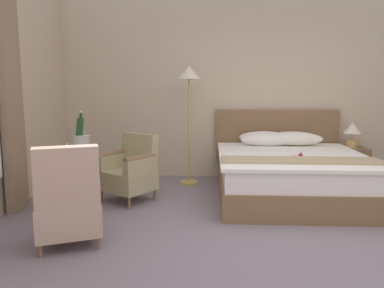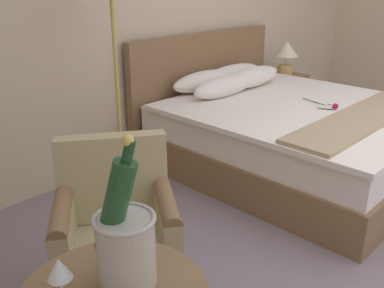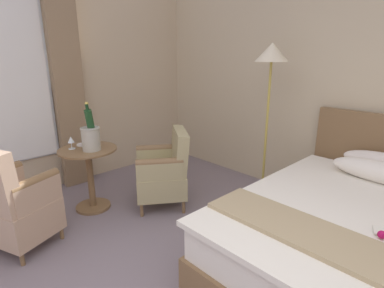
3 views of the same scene
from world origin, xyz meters
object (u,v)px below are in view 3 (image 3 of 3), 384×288
(champagne_bucket, at_px, (91,135))
(wine_glass_near_edge, at_px, (71,140))
(bed, at_px, (381,245))
(snack_plate, at_px, (84,144))
(floor_lamp_brass, at_px, (271,70))
(wine_glass_near_bucket, at_px, (90,136))
(armchair_facing_bed, at_px, (13,204))
(side_table_round, at_px, (90,173))
(armchair_by_window, at_px, (165,171))

(champagne_bucket, xyz_separation_m, wine_glass_near_edge, (-0.19, -0.14, -0.07))
(bed, xyz_separation_m, snack_plate, (-2.75, -0.93, 0.37))
(wine_glass_near_edge, bearing_deg, floor_lamp_brass, 52.14)
(champagne_bucket, bearing_deg, wine_glass_near_bucket, 157.27)
(bed, xyz_separation_m, champagne_bucket, (-2.51, -0.95, 0.52))
(bed, xyz_separation_m, wine_glass_near_edge, (-2.69, -1.09, 0.45))
(floor_lamp_brass, height_order, armchair_facing_bed, floor_lamp_brass)
(side_table_round, distance_m, armchair_facing_bed, 0.85)
(bed, height_order, champagne_bucket, champagne_bucket)
(bed, bearing_deg, armchair_facing_bed, -142.90)
(bed, bearing_deg, snack_plate, -161.24)
(bed, bearing_deg, side_table_round, -159.46)
(bed, height_order, floor_lamp_brass, floor_lamp_brass)
(snack_plate, bearing_deg, champagne_bucket, -4.22)
(side_table_round, bearing_deg, floor_lamp_brass, 52.57)
(wine_glass_near_edge, bearing_deg, side_table_round, 46.93)
(floor_lamp_brass, height_order, side_table_round, floor_lamp_brass)
(floor_lamp_brass, distance_m, champagne_bucket, 2.02)
(wine_glass_near_edge, xyz_separation_m, armchair_by_window, (0.60, 0.78, -0.39))
(floor_lamp_brass, distance_m, armchair_by_window, 1.60)
(armchair_by_window, bearing_deg, side_table_round, -126.26)
(bed, relative_size, wine_glass_near_bucket, 14.71)
(side_table_round, xyz_separation_m, armchair_facing_bed, (0.23, -0.81, 0.00))
(bed, relative_size, armchair_facing_bed, 2.26)
(floor_lamp_brass, relative_size, side_table_round, 2.56)
(snack_plate, bearing_deg, wine_glass_near_edge, -71.84)
(bed, height_order, wine_glass_near_bucket, bed)
(wine_glass_near_edge, distance_m, snack_plate, 0.18)
(wine_glass_near_edge, relative_size, armchair_facing_bed, 0.14)
(side_table_round, relative_size, wine_glass_near_bucket, 4.69)
(wine_glass_near_edge, height_order, armchair_facing_bed, armchair_facing_bed)
(side_table_round, xyz_separation_m, champagne_bucket, (0.07, 0.02, 0.44))
(champagne_bucket, bearing_deg, armchair_facing_bed, -79.56)
(armchair_facing_bed, bearing_deg, floor_lamp_brass, 67.80)
(wine_glass_near_edge, height_order, snack_plate, wine_glass_near_edge)
(side_table_round, height_order, wine_glass_near_edge, wine_glass_near_edge)
(wine_glass_near_edge, xyz_separation_m, snack_plate, (-0.05, 0.16, -0.08))
(floor_lamp_brass, bearing_deg, snack_plate, -131.66)
(wine_glass_near_edge, bearing_deg, bed, 21.99)
(snack_plate, height_order, armchair_by_window, armchair_by_window)
(armchair_by_window, bearing_deg, floor_lamp_brass, 51.75)
(side_table_round, bearing_deg, wine_glass_near_edge, -133.07)
(bed, height_order, armchair_facing_bed, bed)
(bed, distance_m, floor_lamp_brass, 1.91)
(champagne_bucket, bearing_deg, wine_glass_near_edge, -143.36)
(bed, distance_m, wine_glass_near_bucket, 2.87)
(bed, xyz_separation_m, side_table_round, (-2.58, -0.97, 0.08))
(bed, distance_m, snack_plate, 2.92)
(wine_glass_near_bucket, distance_m, wine_glass_near_edge, 0.22)
(side_table_round, bearing_deg, armchair_facing_bed, -74.49)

